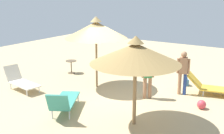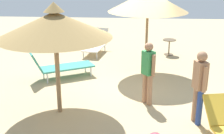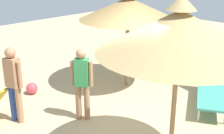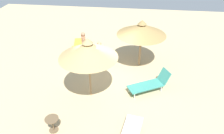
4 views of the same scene
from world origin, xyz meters
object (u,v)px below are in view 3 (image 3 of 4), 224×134
(parasol_umbrella_far_right, at_px, (179,32))
(person_standing_back, at_px, (13,80))
(parasol_umbrella_near_left, at_px, (128,8))
(person_standing_near_right, at_px, (82,80))
(lounge_chair_far_left, at_px, (212,88))
(beach_ball, at_px, (32,88))

(parasol_umbrella_far_right, xyz_separation_m, person_standing_back, (-1.05, 3.25, -1.39))
(parasol_umbrella_near_left, height_order, person_standing_near_right, parasol_umbrella_near_left)
(lounge_chair_far_left, bearing_deg, person_standing_near_right, 148.54)
(person_standing_back, relative_size, beach_ball, 5.52)
(parasol_umbrella_near_left, relative_size, beach_ball, 8.70)
(parasol_umbrella_near_left, relative_size, lounge_chair_far_left, 1.30)
(lounge_chair_far_left, relative_size, person_standing_back, 1.21)
(lounge_chair_far_left, relative_size, beach_ball, 6.69)
(parasol_umbrella_near_left, bearing_deg, person_standing_near_right, -163.63)
(person_standing_near_right, bearing_deg, parasol_umbrella_far_right, -90.80)
(parasol_umbrella_far_right, bearing_deg, beach_ball, 90.83)
(parasol_umbrella_far_right, height_order, person_standing_near_right, parasol_umbrella_far_right)
(person_standing_back, bearing_deg, beach_ball, 46.67)
(parasol_umbrella_far_right, xyz_separation_m, lounge_chair_far_left, (2.73, 0.67, -1.94))
(lounge_chair_far_left, xyz_separation_m, person_standing_back, (-3.78, 2.58, 0.55))
(parasol_umbrella_far_right, xyz_separation_m, parasol_umbrella_near_left, (2.17, 2.95, -0.21))
(parasol_umbrella_near_left, distance_m, person_standing_back, 3.44)
(parasol_umbrella_near_left, xyz_separation_m, person_standing_back, (-3.22, 0.30, -1.18))
(parasol_umbrella_near_left, bearing_deg, beach_ball, 148.82)
(parasol_umbrella_far_right, height_order, person_standing_back, parasol_umbrella_far_right)
(parasol_umbrella_far_right, distance_m, person_standing_near_right, 2.72)
(parasol_umbrella_near_left, xyz_separation_m, person_standing_near_right, (-2.14, -0.63, -1.22))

